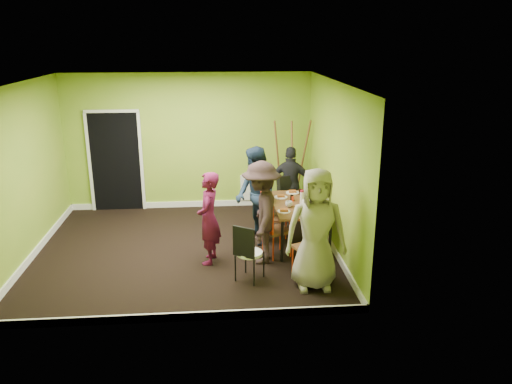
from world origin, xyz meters
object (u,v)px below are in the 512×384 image
orange_bottle (293,199)px  person_back_end (291,184)px  chair_left_far (270,212)px  person_left_near (261,213)px  chair_front_end (312,244)px  person_left_far (256,196)px  chair_bentwood (248,250)px  chair_left_near (273,226)px  easel (291,166)px  person_standing (209,218)px  chair_back_end (288,190)px  person_front_end (316,230)px  dining_table (300,206)px  blue_bottle (320,204)px  thermos (302,198)px

orange_bottle → person_back_end: (0.13, 1.06, -0.06)m
chair_left_far → person_left_near: person_left_near is taller
chair_front_end → person_left_far: bearing=93.0°
orange_bottle → person_back_end: bearing=83.1°
chair_bentwood → person_left_far: person_left_far is taller
chair_left_near → person_left_far: (-0.22, 0.66, 0.31)m
chair_bentwood → easel: easel is taller
easel → person_left_near: easel is taller
person_standing → person_back_end: size_ratio=1.01×
chair_back_end → person_front_end: 2.59m
easel → chair_back_end: bearing=-101.8°
chair_left_far → person_left_near: bearing=4.4°
dining_table → chair_left_far: (-0.49, 0.16, -0.15)m
dining_table → blue_bottle: size_ratio=8.46×
chair_left_far → chair_left_near: (-0.02, -0.63, -0.01)m
orange_bottle → chair_bentwood: bearing=-121.8°
chair_back_end → person_left_near: person_left_near is taller
orange_bottle → person_standing: bearing=-153.7°
chair_left_near → person_left_far: size_ratio=0.56×
easel → blue_bottle: bearing=-85.9°
chair_left_near → person_standing: 1.06m
orange_bottle → person_standing: person_standing is taller
thermos → chair_front_end: bearing=-92.7°
dining_table → chair_bentwood: bearing=-127.1°
blue_bottle → person_back_end: size_ratio=0.12×
chair_back_end → chair_front_end: (0.02, -2.28, -0.13)m
person_back_end → dining_table: bearing=103.1°
easel → person_front_end: (-0.15, -3.36, -0.05)m
chair_left_far → easel: easel is taller
chair_left_near → person_standing: person_standing is taller
chair_left_far → person_left_far: person_left_far is taller
chair_left_near → chair_back_end: (0.47, 1.51, 0.13)m
thermos → person_left_far: size_ratio=0.12×
chair_bentwood → person_standing: (-0.56, 0.71, 0.25)m
chair_left_near → chair_front_end: size_ratio=1.00×
chair_left_far → chair_back_end: bearing=173.3°
easel → chair_left_near: bearing=-105.5°
chair_bentwood → easel: 3.34m
person_left_near → person_back_end: size_ratio=1.12×
chair_front_end → chair_left_near: bearing=98.8°
chair_back_end → blue_bottle: 1.42m
easel → person_left_far: size_ratio=1.12×
person_left_far → person_back_end: (0.77, 0.99, -0.11)m
easel → orange_bottle: bearing=-97.4°
easel → orange_bottle: easel is taller
chair_left_far → blue_bottle: chair_left_far is taller
dining_table → orange_bottle: orange_bottle is taller
thermos → person_left_near: 0.98m
chair_front_end → chair_bentwood: chair_front_end is taller
chair_bentwood → person_standing: bearing=161.0°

